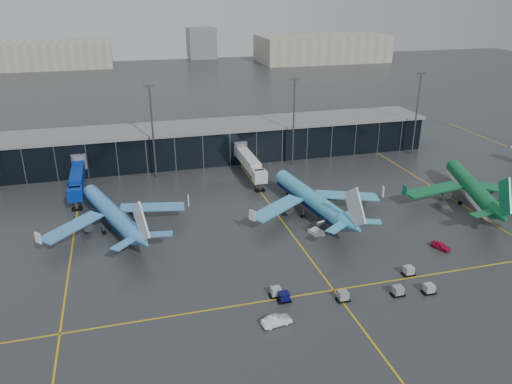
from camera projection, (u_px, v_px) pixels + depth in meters
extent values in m
plane|color=#282B2D|center=(256.00, 256.00, 97.71)|extent=(600.00, 600.00, 0.00)
cube|color=black|center=(202.00, 144.00, 151.16)|extent=(140.00, 16.00, 10.00)
cube|color=slate|center=(201.00, 127.00, 149.16)|extent=(142.00, 17.00, 0.80)
cylinder|color=#595B60|center=(79.00, 162.00, 134.94)|extent=(4.00, 4.00, 4.00)
cube|color=navy|center=(77.00, 182.00, 123.20)|extent=(3.00, 24.00, 3.00)
cylinder|color=#595B60|center=(77.00, 205.00, 117.67)|extent=(1.00, 1.00, 2.60)
cylinder|color=#595B60|center=(240.00, 149.00, 145.94)|extent=(4.00, 4.00, 4.00)
cube|color=silver|center=(252.00, 166.00, 134.20)|extent=(3.00, 24.00, 3.00)
cylinder|color=#595B60|center=(260.00, 186.00, 128.68)|extent=(1.00, 1.00, 2.60)
cylinder|color=#595B60|center=(153.00, 134.00, 133.94)|extent=(0.50, 0.50, 25.00)
cube|color=#595B60|center=(149.00, 86.00, 129.14)|extent=(3.00, 0.40, 0.60)
cylinder|color=#595B60|center=(294.00, 124.00, 143.72)|extent=(0.50, 0.50, 25.00)
cube|color=#595B60|center=(295.00, 79.00, 138.91)|extent=(3.00, 0.40, 0.60)
cylinder|color=#595B60|center=(416.00, 115.00, 153.50)|extent=(0.50, 0.50, 25.00)
cube|color=#595B60|center=(421.00, 73.00, 148.69)|extent=(3.00, 0.40, 0.60)
cube|color=#B2AD99|center=(322.00, 48.00, 355.74)|extent=(90.00, 42.00, 18.00)
cube|color=#B2AD99|center=(57.00, 55.00, 329.96)|extent=(70.00, 38.00, 16.00)
cube|color=#B2AD99|center=(201.00, 43.00, 371.13)|extent=(20.00, 20.00, 22.00)
cube|color=gold|center=(74.00, 233.00, 107.00)|extent=(0.30, 120.00, 0.02)
cube|color=gold|center=(274.00, 210.00, 118.01)|extent=(0.30, 120.00, 0.02)
cube|color=gold|center=(440.00, 191.00, 129.01)|extent=(0.30, 120.00, 0.02)
cube|color=gold|center=(334.00, 290.00, 86.76)|extent=(220.00, 0.30, 0.02)
cube|color=black|center=(397.00, 294.00, 85.29)|extent=(2.20, 1.50, 0.36)
cube|color=gray|center=(398.00, 290.00, 84.99)|extent=(1.60, 1.50, 1.50)
cube|color=black|center=(408.00, 274.00, 91.35)|extent=(2.20, 1.50, 0.36)
cube|color=#999DA1|center=(409.00, 270.00, 91.06)|extent=(1.60, 1.50, 1.50)
cube|color=black|center=(428.00, 292.00, 85.91)|extent=(2.20, 1.50, 0.36)
cube|color=#999AA1|center=(429.00, 288.00, 85.62)|extent=(1.60, 1.50, 1.50)
cube|color=black|center=(284.00, 300.00, 83.62)|extent=(2.20, 1.50, 0.36)
cube|color=#04063D|center=(284.00, 296.00, 83.32)|extent=(1.60, 1.50, 1.50)
cube|color=black|center=(343.00, 299.00, 83.85)|extent=(2.20, 1.50, 0.36)
cube|color=gray|center=(343.00, 296.00, 83.56)|extent=(1.60, 1.50, 1.50)
cube|color=black|center=(276.00, 295.00, 85.00)|extent=(2.20, 1.50, 0.36)
cube|color=#9A9FA2|center=(276.00, 291.00, 84.71)|extent=(1.60, 1.50, 1.50)
cube|color=white|center=(316.00, 232.00, 106.62)|extent=(3.00, 3.68, 0.80)
cube|color=white|center=(317.00, 224.00, 105.90)|extent=(2.32, 3.17, 2.29)
imported|color=#AB0D31|center=(441.00, 246.00, 100.28)|extent=(3.09, 4.34, 1.37)
imported|color=white|center=(277.00, 321.00, 77.54)|extent=(4.98, 2.41, 1.57)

